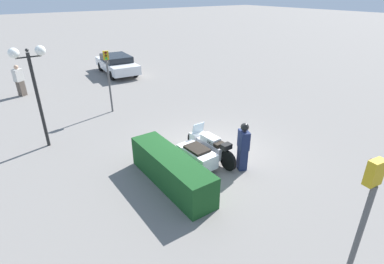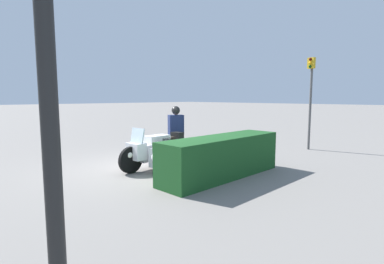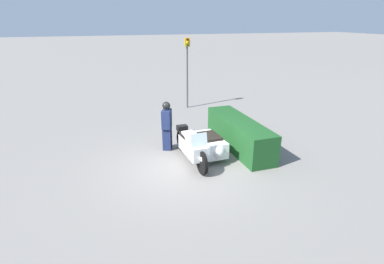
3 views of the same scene
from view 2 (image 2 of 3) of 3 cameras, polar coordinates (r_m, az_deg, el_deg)
ground_plane at (r=8.75m, az=-9.48°, el=-6.57°), size 160.00×160.00×0.00m
police_motorcycle at (r=8.25m, az=-4.92°, el=-3.95°), size 2.55×1.31×1.18m
officer_rider at (r=9.59m, az=-3.08°, el=0.14°), size 0.54×0.45×1.71m
hedge_bush_curbside at (r=7.53m, az=5.71°, el=-4.72°), size 3.62×0.92×1.02m
traffic_light_far at (r=12.13m, az=21.64°, el=7.48°), size 0.22×0.28×3.44m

